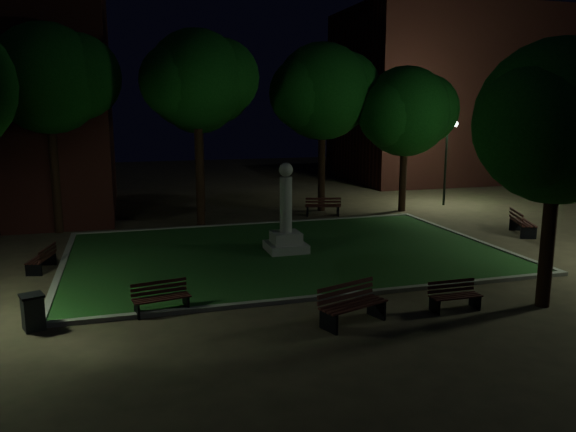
# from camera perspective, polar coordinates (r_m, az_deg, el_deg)

# --- Properties ---
(ground) EXTENTS (80.00, 80.00, 0.00)m
(ground) POSITION_cam_1_polar(r_m,az_deg,el_deg) (18.54, 1.51, -5.28)
(ground) COLOR #473C2A
(lawn) EXTENTS (15.00, 10.00, 0.08)m
(lawn) POSITION_cam_1_polar(r_m,az_deg,el_deg) (20.37, -0.21, -3.67)
(lawn) COLOR #214D1E
(lawn) RESTS_ON ground
(lawn_kerb) EXTENTS (15.40, 10.40, 0.12)m
(lawn_kerb) POSITION_cam_1_polar(r_m,az_deg,el_deg) (20.36, -0.21, -3.61)
(lawn_kerb) COLOR slate
(lawn_kerb) RESTS_ON ground
(monument) EXTENTS (1.40, 1.40, 3.20)m
(monument) POSITION_cam_1_polar(r_m,az_deg,el_deg) (20.16, -0.22, -1.15)
(monument) COLOR gray
(monument) RESTS_ON lawn
(building_far) EXTENTS (16.00, 10.00, 12.00)m
(building_far) POSITION_cam_1_polar(r_m,az_deg,el_deg) (43.77, 16.44, 11.56)
(building_far) COLOR #4A1E18
(building_far) RESTS_ON ground
(tree_north_wl) EXTENTS (5.16, 4.21, 8.47)m
(tree_north_wl) POSITION_cam_1_polar(r_m,az_deg,el_deg) (24.78, -9.03, 13.53)
(tree_north_wl) COLOR black
(tree_north_wl) RESTS_ON ground
(tree_north_er) EXTENTS (5.85, 4.77, 8.36)m
(tree_north_er) POSITION_cam_1_polar(r_m,az_deg,el_deg) (28.42, 3.74, 12.49)
(tree_north_er) COLOR black
(tree_north_er) RESTS_ON ground
(tree_ne) EXTENTS (5.44, 4.44, 7.22)m
(tree_ne) POSITION_cam_1_polar(r_m,az_deg,el_deg) (28.86, 12.04, 10.34)
(tree_ne) COLOR black
(tree_ne) RESTS_ON ground
(tree_se) EXTENTS (5.09, 4.15, 6.91)m
(tree_se) POSITION_cam_1_polar(r_m,az_deg,el_deg) (15.78, 26.06, 8.59)
(tree_se) COLOR black
(tree_se) RESTS_ON ground
(tree_nw) EXTENTS (5.44, 4.44, 8.55)m
(tree_nw) POSITION_cam_1_polar(r_m,az_deg,el_deg) (25.10, -23.02, 12.70)
(tree_nw) COLOR black
(tree_nw) RESTS_ON ground
(tree_far_north) EXTENTS (4.92, 4.01, 7.93)m
(tree_far_north) POSITION_cam_1_polar(r_m,az_deg,el_deg) (28.49, -8.90, 12.27)
(tree_far_north) COLOR black
(tree_far_north) RESTS_ON ground
(lamppost_ne) EXTENTS (1.18, 0.28, 4.49)m
(lamppost_ne) POSITION_cam_1_polar(r_m,az_deg,el_deg) (31.19, 15.80, 6.76)
(lamppost_ne) COLOR black
(lamppost_ne) RESTS_ON ground
(bench_near_left) EXTENTS (1.87, 1.16, 0.97)m
(bench_near_left) POSITION_cam_1_polar(r_m,az_deg,el_deg) (13.87, 6.47, -9.00)
(bench_near_left) COLOR black
(bench_near_left) RESTS_ON ground
(bench_near_right) EXTENTS (1.36, 0.48, 0.75)m
(bench_near_right) POSITION_cam_1_polar(r_m,az_deg,el_deg) (15.35, 16.53, -7.84)
(bench_near_right) COLOR black
(bench_near_right) RESTS_ON ground
(bench_west_near) EXTENTS (1.51, 0.75, 0.79)m
(bench_west_near) POSITION_cam_1_polar(r_m,az_deg,el_deg) (14.88, -12.77, -8.16)
(bench_west_near) COLOR black
(bench_west_near) RESTS_ON ground
(bench_left_side) EXTENTS (0.82, 1.51, 0.79)m
(bench_left_side) POSITION_cam_1_polar(r_m,az_deg,el_deg) (19.80, -23.66, -4.05)
(bench_left_side) COLOR black
(bench_left_side) RESTS_ON ground
(bench_right_side) EXTENTS (1.28, 1.93, 1.00)m
(bench_right_side) POSITION_cam_1_polar(r_m,az_deg,el_deg) (25.16, 22.60, -0.70)
(bench_right_side) COLOR black
(bench_right_side) RESTS_ON ground
(bench_far_side) EXTENTS (1.80, 1.01, 0.94)m
(bench_far_side) POSITION_cam_1_polar(r_m,az_deg,el_deg) (27.32, 3.55, 0.92)
(bench_far_side) COLOR black
(bench_far_side) RESTS_ON ground
(trash_bin) EXTENTS (0.65, 0.65, 0.86)m
(trash_bin) POSITION_cam_1_polar(r_m,az_deg,el_deg) (14.72, -24.49, -8.84)
(trash_bin) COLOR black
(trash_bin) RESTS_ON ground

